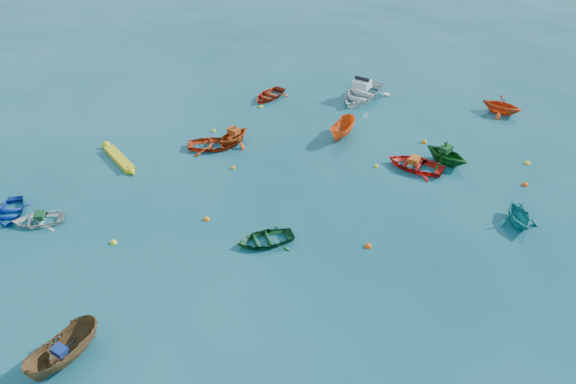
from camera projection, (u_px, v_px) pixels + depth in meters
The scene contains 30 objects.
ground at pixel (239, 248), 27.95m from camera, with size 160.00×160.00×0.00m, color #0A414C.
dinghy_blue_sw at pixel (11, 214), 30.26m from camera, with size 1.96×2.73×0.57m, color #0D34A5.
dinghy_white_near at pixel (39, 222), 29.68m from camera, with size 1.91×2.66×0.55m, color silver.
sampan_brown_mid at pixel (67, 361), 22.24m from camera, with size 1.29×3.43×1.33m, color brown.
dinghy_orange_w at pixel (234, 143), 36.69m from camera, with size 2.27×2.63×1.38m, color #BA4311.
dinghy_green_e at pixel (265, 242), 28.34m from camera, with size 2.08×2.91×0.60m, color #10461F.
dinghy_cyan_se at pixel (517, 223), 29.64m from camera, with size 2.09×2.43×1.28m, color teal.
dinghy_red_nw at pixel (214, 148), 36.19m from camera, with size 2.36×3.29×0.68m, color #BD320F.
sampan_orange_n at pixel (342, 136), 37.47m from camera, with size 1.16×3.09×1.19m, color #EC5916.
dinghy_green_n at pixel (445, 163), 34.67m from camera, with size 2.45×2.85×1.50m, color #135518.
dinghy_red_ne at pixel (415, 168), 34.17m from camera, with size 2.48×3.46×0.72m, color red.
dinghy_red_far at pixel (269, 98), 42.41m from camera, with size 2.19×3.06×0.63m, color #B4270F.
dinghy_orange_far at pixel (500, 113), 40.29m from camera, with size 2.40×2.78×1.46m, color #D94314.
kayak_yellow at pixel (120, 161), 34.83m from camera, with size 0.62×4.10×0.42m, color gold, non-canonical shape.
motorboat_white at pixel (361, 98), 42.35m from camera, with size 3.40×4.76×1.59m, color silver.
tarp_green_a at pixel (39, 216), 29.45m from camera, with size 0.63×0.48×0.31m, color #104122.
tarp_blue_a at pixel (60, 351), 21.68m from camera, with size 0.58×0.44×0.28m, color navy.
tarp_orange_a at pixel (234, 131), 36.23m from camera, with size 0.72×0.55×0.35m, color #BF3D13.
tarp_green_b at pixel (446, 149), 34.21m from camera, with size 0.75×0.57×0.36m, color #104319.
tarp_orange_b at pixel (414, 160), 33.90m from camera, with size 0.72×0.54×0.35m, color #C05213.
buoy_or_a at pixel (207, 220), 29.87m from camera, with size 0.33×0.33×0.33m, color orange.
buoy_ye_a at pixel (114, 243), 28.28m from camera, with size 0.34×0.34×0.34m, color yellow.
buoy_or_b at pixel (368, 247), 28.05m from camera, with size 0.37×0.37×0.37m, color #F3500D.
buoy_ye_b at pixel (214, 131), 38.03m from camera, with size 0.29×0.29×0.29m, color yellow.
buoy_or_c at pixel (233, 168), 34.14m from camera, with size 0.29×0.29×0.29m, color orange.
buoy_ye_c at pixel (376, 167), 34.27m from camera, with size 0.30×0.30×0.30m, color yellow.
buoy_or_d at pixel (525, 185), 32.61m from camera, with size 0.38×0.38×0.38m, color #FB530D.
buoy_ye_d at pixel (261, 107), 41.05m from camera, with size 0.34×0.34×0.34m, color yellow.
buoy_or_e at pixel (424, 142), 36.75m from camera, with size 0.37×0.37×0.37m, color orange.
buoy_ye_e at pixel (527, 164), 34.58m from camera, with size 0.36×0.36×0.36m, color yellow.
Camera 1 is at (12.59, -17.53, 18.14)m, focal length 35.00 mm.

